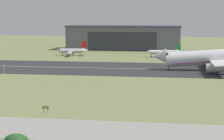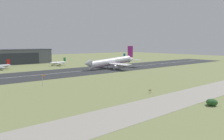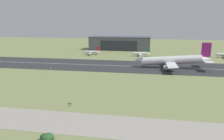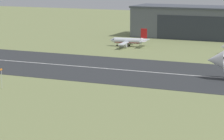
{
  "view_description": "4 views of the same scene",
  "coord_description": "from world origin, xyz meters",
  "px_view_note": "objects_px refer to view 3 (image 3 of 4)",
  "views": [
    {
      "loc": [
        25.11,
        -68.27,
        24.3
      ],
      "look_at": [
        4.17,
        64.72,
        6.62
      ],
      "focal_mm": 70.0,
      "sensor_mm": 36.0,
      "label": 1
    },
    {
      "loc": [
        -80.26,
        -30.82,
        22.11
      ],
      "look_at": [
        -3.53,
        62.64,
        7.4
      ],
      "focal_mm": 35.0,
      "sensor_mm": 36.0,
      "label": 2
    },
    {
      "loc": [
        25.48,
        -49.9,
        35.56
      ],
      "look_at": [
        2.91,
        78.08,
        6.02
      ],
      "focal_mm": 35.0,
      "sensor_mm": 36.0,
      "label": 3
    },
    {
      "loc": [
        53.33,
        -46.13,
        33.66
      ],
      "look_at": [
        -1.62,
        77.61,
        8.36
      ],
      "focal_mm": 85.0,
      "sensor_mm": 36.0,
      "label": 4
    }
  ],
  "objects_px": {
    "airplane_parked_west": "(91,52)",
    "shrub_clump": "(47,137)",
    "runway_sign": "(70,104)",
    "airplane_landing": "(172,61)",
    "airplane_parked_east": "(141,53)",
    "windsock_pole": "(51,69)"
  },
  "relations": [
    {
      "from": "airplane_parked_west",
      "to": "shrub_clump",
      "type": "distance_m",
      "value": 172.09
    },
    {
      "from": "windsock_pole",
      "to": "shrub_clump",
      "type": "bearing_deg",
      "value": -65.74
    },
    {
      "from": "airplane_landing",
      "to": "runway_sign",
      "type": "height_order",
      "value": "airplane_landing"
    },
    {
      "from": "airplane_landing",
      "to": "runway_sign",
      "type": "distance_m",
      "value": 100.35
    },
    {
      "from": "runway_sign",
      "to": "airplane_landing",
      "type": "bearing_deg",
      "value": 60.84
    },
    {
      "from": "airplane_parked_west",
      "to": "shrub_clump",
      "type": "height_order",
      "value": "airplane_parked_west"
    },
    {
      "from": "airplane_landing",
      "to": "airplane_parked_east",
      "type": "height_order",
      "value": "airplane_landing"
    },
    {
      "from": "airplane_landing",
      "to": "windsock_pole",
      "type": "height_order",
      "value": "airplane_landing"
    },
    {
      "from": "airplane_landing",
      "to": "shrub_clump",
      "type": "distance_m",
      "value": 122.96
    },
    {
      "from": "airplane_landing",
      "to": "shrub_clump",
      "type": "relative_size",
      "value": 12.55
    },
    {
      "from": "airplane_parked_east",
      "to": "runway_sign",
      "type": "distance_m",
      "value": 142.0
    },
    {
      "from": "airplane_parked_east",
      "to": "runway_sign",
      "type": "height_order",
      "value": "airplane_parked_east"
    },
    {
      "from": "shrub_clump",
      "to": "runway_sign",
      "type": "bearing_deg",
      "value": 96.26
    },
    {
      "from": "airplane_parked_west",
      "to": "runway_sign",
      "type": "xyz_separation_m",
      "value": [
        29.36,
        -142.62,
        -1.25
      ]
    },
    {
      "from": "airplane_parked_east",
      "to": "windsock_pole",
      "type": "relative_size",
      "value": 3.33
    },
    {
      "from": "shrub_clump",
      "to": "windsock_pole",
      "type": "relative_size",
      "value": 0.78
    },
    {
      "from": "airplane_landing",
      "to": "shrub_clump",
      "type": "height_order",
      "value": "airplane_landing"
    },
    {
      "from": "airplane_parked_west",
      "to": "shrub_clump",
      "type": "xyz_separation_m",
      "value": [
        32.26,
        -169.03,
        -1.41
      ]
    },
    {
      "from": "airplane_parked_west",
      "to": "airplane_parked_east",
      "type": "xyz_separation_m",
      "value": [
        52.32,
        -2.49,
        0.21
      ]
    },
    {
      "from": "shrub_clump",
      "to": "airplane_landing",
      "type": "bearing_deg",
      "value": 68.04
    },
    {
      "from": "airplane_parked_west",
      "to": "shrub_clump",
      "type": "relative_size",
      "value": 5.05
    },
    {
      "from": "airplane_landing",
      "to": "windsock_pole",
      "type": "bearing_deg",
      "value": -152.08
    }
  ]
}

